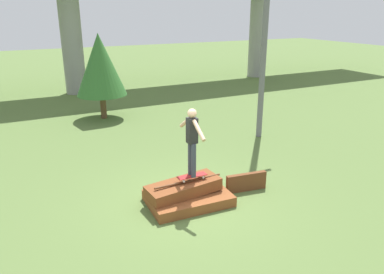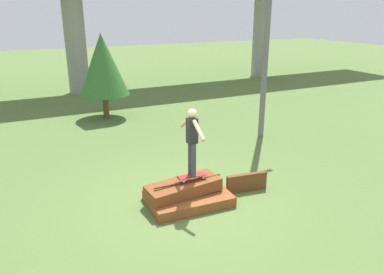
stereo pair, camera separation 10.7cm
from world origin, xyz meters
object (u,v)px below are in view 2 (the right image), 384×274
at_px(skater, 192,138).
at_px(utility_pole, 267,33).
at_px(tree_behind_left, 103,65).
at_px(skateboard, 192,176).

bearing_deg(skater, utility_pole, 36.60).
distance_m(skater, tree_behind_left, 8.25).
xyz_separation_m(skateboard, tree_behind_left, (-0.05, 8.23, 1.59)).
bearing_deg(tree_behind_left, skateboard, -89.68).
height_order(skateboard, tree_behind_left, tree_behind_left).
bearing_deg(skater, skateboard, 9.46).
distance_m(skateboard, tree_behind_left, 8.38).
xyz_separation_m(skater, tree_behind_left, (-0.05, 8.23, 0.62)).
relative_size(skater, utility_pole, 0.23).
relative_size(skateboard, skater, 0.45).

